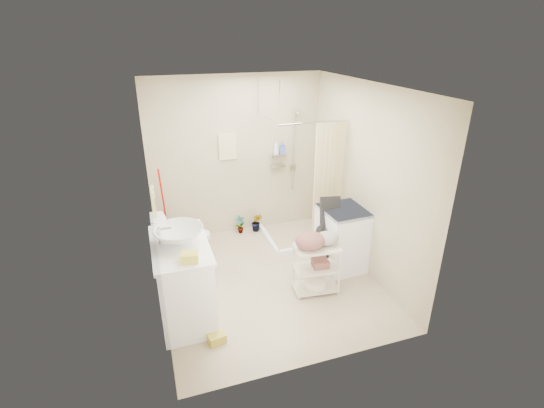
{
  "coord_description": "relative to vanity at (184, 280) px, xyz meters",
  "views": [
    {
      "loc": [
        -1.4,
        -4.38,
        3.17
      ],
      "look_at": [
        0.15,
        0.25,
        1.02
      ],
      "focal_mm": 26.0,
      "sensor_mm": 36.0,
      "label": 1
    }
  ],
  "objects": [
    {
      "name": "counter_basket",
      "position": [
        0.06,
        -0.41,
        0.54
      ],
      "size": [
        0.2,
        0.17,
        0.1
      ],
      "primitive_type": "cube",
      "rotation": [
        0.0,
        0.0,
        -0.18
      ],
      "color": "yellow",
      "rests_on": "vanity"
    },
    {
      "name": "ceiling",
      "position": [
        1.16,
        0.39,
        2.11
      ],
      "size": [
        2.8,
        3.2,
        0.04
      ],
      "primitive_type": "cube",
      "color": "silver",
      "rests_on": "ground"
    },
    {
      "name": "shampoo_bottle_a",
      "position": [
        1.8,
        1.9,
        0.94
      ],
      "size": [
        0.11,
        0.11,
        0.23
      ],
      "primitive_type": "imported",
      "rotation": [
        0.0,
        0.0,
        -0.3
      ],
      "color": "silver",
      "rests_on": "shower"
    },
    {
      "name": "wall_back",
      "position": [
        1.16,
        1.99,
        0.81
      ],
      "size": [
        2.8,
        0.04,
        2.6
      ],
      "primitive_type": "cube",
      "color": "#BEB493",
      "rests_on": "ground"
    },
    {
      "name": "ironing_board",
      "position": [
        2.06,
        0.33,
        0.07
      ],
      "size": [
        0.33,
        0.13,
        1.14
      ],
      "primitive_type": null,
      "rotation": [
        0.0,
        0.0,
        0.12
      ],
      "color": "black",
      "rests_on": "ground"
    },
    {
      "name": "floor_basket",
      "position": [
        0.25,
        -0.58,
        -0.42
      ],
      "size": [
        0.31,
        0.26,
        0.15
      ],
      "primitive_type": "cube",
      "rotation": [
        0.0,
        0.0,
        0.2
      ],
      "color": "gold",
      "rests_on": "ground"
    },
    {
      "name": "potted_plant_a",
      "position": [
        1.14,
        1.85,
        -0.33
      ],
      "size": [
        0.19,
        0.16,
        0.32
      ],
      "primitive_type": "imported",
      "rotation": [
        0.0,
        0.0,
        0.28
      ],
      "color": "#9B5831",
      "rests_on": "ground"
    },
    {
      "name": "tp_holder",
      "position": [
        -0.2,
        0.44,
        0.23
      ],
      "size": [
        0.08,
        0.12,
        0.14
      ],
      "primitive_type": null,
      "color": "white",
      "rests_on": "wall_left"
    },
    {
      "name": "sink",
      "position": [
        0.0,
        0.01,
        0.59
      ],
      "size": [
        0.68,
        0.68,
        0.19
      ],
      "primitive_type": "imported",
      "rotation": [
        0.0,
        0.0,
        0.26
      ],
      "color": "silver",
      "rests_on": "vanity"
    },
    {
      "name": "mop",
      "position": [
        -0.11,
        1.84,
        0.17
      ],
      "size": [
        0.17,
        0.17,
        1.32
      ],
      "primitive_type": null,
      "rotation": [
        0.0,
        0.0,
        0.41
      ],
      "color": "#BD0D05",
      "rests_on": "ground"
    },
    {
      "name": "laundry_rack",
      "position": [
        1.69,
        -0.04,
        -0.1
      ],
      "size": [
        0.61,
        0.4,
        0.79
      ],
      "primitive_type": null,
      "rotation": [
        0.0,
        0.0,
        -0.1
      ],
      "color": "beige",
      "rests_on": "ground"
    },
    {
      "name": "wall_front",
      "position": [
        1.16,
        -1.21,
        0.81
      ],
      "size": [
        2.8,
        0.04,
        2.6
      ],
      "primitive_type": "cube",
      "color": "#BEB493",
      "rests_on": "ground"
    },
    {
      "name": "washing_machine",
      "position": [
        2.3,
        0.39,
        -0.04
      ],
      "size": [
        0.66,
        0.68,
        0.92
      ],
      "primitive_type": "cube",
      "rotation": [
        0.0,
        0.0,
        0.05
      ],
      "color": "white",
      "rests_on": "ground"
    },
    {
      "name": "vanity",
      "position": [
        0.0,
        0.0,
        0.0
      ],
      "size": [
        0.63,
        1.12,
        0.99
      ],
      "primitive_type": "cube",
      "rotation": [
        0.0,
        0.0,
        0.0
      ],
      "color": "white",
      "rests_on": "ground"
    },
    {
      "name": "toilet",
      "position": [
        0.12,
        1.14,
        -0.08
      ],
      "size": [
        0.82,
        0.47,
        0.83
      ],
      "primitive_type": "imported",
      "rotation": [
        0.0,
        0.0,
        1.57
      ],
      "color": "white",
      "rests_on": "ground"
    },
    {
      "name": "shower",
      "position": [
        2.01,
        1.44,
        0.56
      ],
      "size": [
        1.1,
        1.1,
        2.1
      ],
      "primitive_type": null,
      "color": "white",
      "rests_on": "ground"
    },
    {
      "name": "floor",
      "position": [
        1.16,
        0.39,
        -0.49
      ],
      "size": [
        3.2,
        3.2,
        0.0
      ],
      "primitive_type": "plane",
      "color": "#BDAC8E",
      "rests_on": "ground"
    },
    {
      "name": "wall_right",
      "position": [
        2.56,
        0.39,
        0.81
      ],
      "size": [
        0.04,
        3.2,
        2.6
      ],
      "primitive_type": "cube",
      "color": "#BEB493",
      "rests_on": "ground"
    },
    {
      "name": "hanging_towel",
      "position": [
        1.01,
        1.97,
        1.01
      ],
      "size": [
        0.28,
        0.03,
        0.42
      ],
      "primitive_type": "cube",
      "color": "beige",
      "rests_on": "wall_back"
    },
    {
      "name": "shampoo_bottle_b",
      "position": [
        1.91,
        1.91,
        0.92
      ],
      "size": [
        0.11,
        0.11,
        0.19
      ],
      "primitive_type": "imported",
      "rotation": [
        0.0,
        0.0,
        -0.35
      ],
      "color": "#3A51A3",
      "rests_on": "shower"
    },
    {
      "name": "wall_left",
      "position": [
        -0.24,
        0.39,
        0.81
      ],
      "size": [
        0.04,
        3.2,
        2.6
      ],
      "primitive_type": "cube",
      "color": "#BEB493",
      "rests_on": "ground"
    },
    {
      "name": "potted_plant_b",
      "position": [
        1.43,
        1.83,
        -0.32
      ],
      "size": [
        0.24,
        0.23,
        0.34
      ],
      "primitive_type": "imported",
      "rotation": [
        0.0,
        0.0,
        -0.56
      ],
      "color": "brown",
      "rests_on": "ground"
    },
    {
      "name": "towel_ring",
      "position": [
        -0.22,
        0.19,
        0.98
      ],
      "size": [
        0.04,
        0.22,
        0.34
      ],
      "primitive_type": null,
      "color": "#F6EA8A",
      "rests_on": "wall_left"
    }
  ]
}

